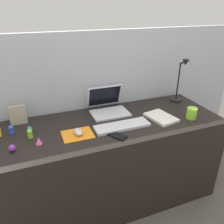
# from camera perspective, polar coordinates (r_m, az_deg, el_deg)

# --- Properties ---
(ground_plane) EXTENTS (6.00, 6.00, 0.00)m
(ground_plane) POSITION_cam_1_polar(r_m,az_deg,el_deg) (2.17, -0.68, -20.31)
(ground_plane) COLOR #59514C
(back_wall) EXTENTS (2.96, 0.05, 1.37)m
(back_wall) POSITION_cam_1_polar(r_m,az_deg,el_deg) (2.04, -4.30, 0.35)
(back_wall) COLOR #B2B7C1
(back_wall) RESTS_ON ground_plane
(desk) EXTENTS (1.76, 0.64, 0.74)m
(desk) POSITION_cam_1_polar(r_m,az_deg,el_deg) (1.92, -0.74, -12.60)
(desk) COLOR black
(desk) RESTS_ON ground_plane
(laptop) EXTENTS (0.30, 0.28, 0.20)m
(laptop) POSITION_cam_1_polar(r_m,az_deg,el_deg) (1.88, -1.14, 1.67)
(laptop) COLOR silver
(laptop) RESTS_ON desk
(keyboard) EXTENTS (0.41, 0.13, 0.02)m
(keyboard) POSITION_cam_1_polar(r_m,az_deg,el_deg) (1.66, 2.58, -3.54)
(keyboard) COLOR silver
(keyboard) RESTS_ON desk
(mousepad) EXTENTS (0.21, 0.17, 0.00)m
(mousepad) POSITION_cam_1_polar(r_m,az_deg,el_deg) (1.59, -8.68, -5.61)
(mousepad) COLOR orange
(mousepad) RESTS_ON desk
(mouse) EXTENTS (0.06, 0.10, 0.03)m
(mouse) POSITION_cam_1_polar(r_m,az_deg,el_deg) (1.58, -8.52, -4.97)
(mouse) COLOR silver
(mouse) RESTS_ON mousepad
(cell_phone) EXTENTS (0.12, 0.14, 0.01)m
(cell_phone) POSITION_cam_1_polar(r_m,az_deg,el_deg) (1.55, 1.32, -5.97)
(cell_phone) COLOR black
(cell_phone) RESTS_ON desk
(desk_lamp) EXTENTS (0.11, 0.15, 0.40)m
(desk_lamp) POSITION_cam_1_polar(r_m,az_deg,el_deg) (2.12, 16.80, 7.32)
(desk_lamp) COLOR black
(desk_lamp) RESTS_ON desk
(notebook_pad) EXTENTS (0.21, 0.27, 0.02)m
(notebook_pad) POSITION_cam_1_polar(r_m,az_deg,el_deg) (1.82, 12.24, -1.34)
(notebook_pad) COLOR silver
(notebook_pad) RESTS_ON desk
(picture_frame) EXTENTS (0.12, 0.02, 0.15)m
(picture_frame) POSITION_cam_1_polar(r_m,az_deg,el_deg) (1.81, -22.63, -0.74)
(picture_frame) COLOR #B2A58C
(picture_frame) RESTS_ON desk
(coffee_mug) EXTENTS (0.08, 0.08, 0.09)m
(coffee_mug) POSITION_cam_1_polar(r_m,az_deg,el_deg) (1.87, 19.43, -0.29)
(coffee_mug) COLOR #8CDB33
(coffee_mug) RESTS_ON desk
(toy_figurine_teal) EXTENTS (0.04, 0.04, 0.04)m
(toy_figurine_teal) POSITION_cam_1_polar(r_m,az_deg,el_deg) (1.70, -20.03, -4.08)
(toy_figurine_teal) COLOR teal
(toy_figurine_teal) RESTS_ON desk
(toy_figurine_lime) EXTENTS (0.04, 0.04, 0.06)m
(toy_figurine_lime) POSITION_cam_1_polar(r_m,az_deg,el_deg) (1.62, -20.02, -4.98)
(toy_figurine_lime) COLOR #8CDB33
(toy_figurine_lime) RESTS_ON desk
(toy_figurine_purple) EXTENTS (0.04, 0.04, 0.05)m
(toy_figurine_purple) POSITION_cam_1_polar(r_m,az_deg,el_deg) (1.52, -23.90, -8.32)
(toy_figurine_purple) COLOR purple
(toy_figurine_purple) RESTS_ON desk
(toy_figurine_pink) EXTENTS (0.04, 0.04, 0.05)m
(toy_figurine_pink) POSITION_cam_1_polar(r_m,az_deg,el_deg) (1.54, -18.01, -6.91)
(toy_figurine_pink) COLOR pink
(toy_figurine_pink) RESTS_ON desk
(toy_figurine_blue) EXTENTS (0.03, 0.03, 0.06)m
(toy_figurine_blue) POSITION_cam_1_polar(r_m,az_deg,el_deg) (1.71, -24.06, -4.04)
(toy_figurine_blue) COLOR blue
(toy_figurine_blue) RESTS_ON desk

